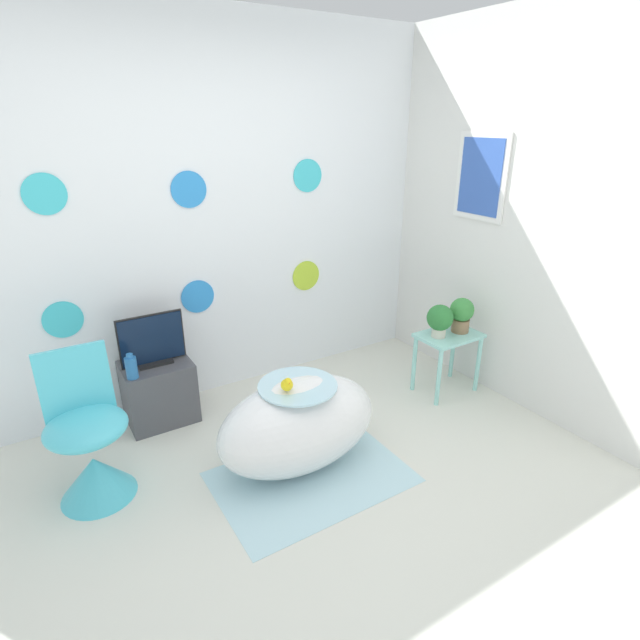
{
  "coord_description": "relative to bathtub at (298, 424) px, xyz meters",
  "views": [
    {
      "loc": [
        -1.03,
        -1.49,
        1.94
      ],
      "look_at": [
        0.43,
        0.87,
        0.81
      ],
      "focal_mm": 28.0,
      "sensor_mm": 36.0,
      "label": 1
    }
  ],
  "objects": [
    {
      "name": "ground_plane",
      "position": [
        -0.16,
        -0.66,
        -0.28
      ],
      "size": [
        12.0,
        12.0,
        0.0
      ],
      "primitive_type": "plane",
      "color": "silver"
    },
    {
      "name": "wall_back_dotted",
      "position": [
        -0.16,
        1.16,
        1.02
      ],
      "size": [
        4.71,
        0.05,
        2.6
      ],
      "color": "white",
      "rests_on": "ground_plane"
    },
    {
      "name": "wall_right",
      "position": [
        1.71,
        0.24,
        1.02
      ],
      "size": [
        0.06,
        2.81,
        2.6
      ],
      "color": "silver",
      "rests_on": "ground_plane"
    },
    {
      "name": "rug",
      "position": [
        0.0,
        -0.14,
        -0.28
      ],
      "size": [
        1.09,
        0.75,
        0.01
      ],
      "color": "silver",
      "rests_on": "ground_plane"
    },
    {
      "name": "bathtub",
      "position": [
        0.0,
        0.0,
        0.0
      ],
      "size": [
        0.99,
        0.55,
        0.56
      ],
      "color": "white",
      "rests_on": "ground_plane"
    },
    {
      "name": "rubber_duck",
      "position": [
        -0.09,
        -0.05,
        0.32
      ],
      "size": [
        0.07,
        0.07,
        0.08
      ],
      "color": "yellow",
      "rests_on": "bathtub"
    },
    {
      "name": "chair",
      "position": [
        -1.07,
        0.37,
        -0.01
      ],
      "size": [
        0.42,
        0.42,
        0.83
      ],
      "color": "#4CC6DB",
      "rests_on": "ground_plane"
    },
    {
      "name": "tv_cabinet",
      "position": [
        -0.56,
        0.93,
        -0.07
      ],
      "size": [
        0.44,
        0.36,
        0.43
      ],
      "color": "#4C4C51",
      "rests_on": "ground_plane"
    },
    {
      "name": "tv",
      "position": [
        -0.56,
        0.93,
        0.3
      ],
      "size": [
        0.42,
        0.12,
        0.35
      ],
      "color": "black",
      "rests_on": "tv_cabinet"
    },
    {
      "name": "vase",
      "position": [
        -0.73,
        0.81,
        0.22
      ],
      "size": [
        0.07,
        0.07,
        0.17
      ],
      "color": "#2D72B7",
      "rests_on": "tv_cabinet"
    },
    {
      "name": "side_table",
      "position": [
        1.38,
        0.19,
        0.09
      ],
      "size": [
        0.45,
        0.31,
        0.47
      ],
      "color": "#99E0D8",
      "rests_on": "ground_plane"
    },
    {
      "name": "potted_plant_left",
      "position": [
        1.28,
        0.2,
        0.32
      ],
      "size": [
        0.19,
        0.19,
        0.24
      ],
      "color": "beige",
      "rests_on": "side_table"
    },
    {
      "name": "potted_plant_right",
      "position": [
        1.48,
        0.19,
        0.33
      ],
      "size": [
        0.17,
        0.17,
        0.26
      ],
      "color": "#8C6B4C",
      "rests_on": "side_table"
    }
  ]
}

